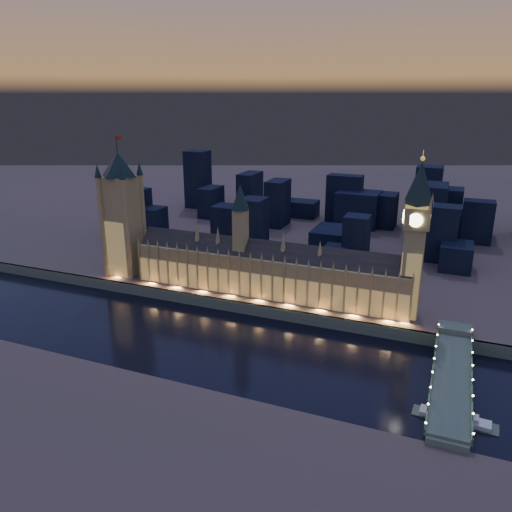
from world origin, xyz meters
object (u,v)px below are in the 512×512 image
at_px(elizabeth_tower, 416,228).
at_px(river_boat, 455,418).
at_px(victoria_tower, 122,208).
at_px(palace_of_westminster, 265,270).
at_px(westminster_bridge, 451,378).

bearing_deg(elizabeth_tower, river_boat, -70.91).
bearing_deg(victoria_tower, river_boat, -20.43).
bearing_deg(palace_of_westminster, victoria_tower, 179.92).
distance_m(westminster_bridge, river_boat, 28.38).
bearing_deg(river_boat, westminster_bridge, 96.08).
xyz_separation_m(victoria_tower, river_boat, (250.27, -93.23, -59.41)).
distance_m(elizabeth_tower, westminster_bridge, 94.05).
distance_m(palace_of_westminster, victoria_tower, 124.36).
distance_m(palace_of_westminster, river_boat, 162.45).
bearing_deg(palace_of_westminster, river_boat, -35.43).
xyz_separation_m(victoria_tower, elizabeth_tower, (218.00, 0.01, 5.96)).
distance_m(palace_of_westminster, elizabeth_tower, 106.57).
height_order(palace_of_westminster, river_boat, palace_of_westminster).
distance_m(elizabeth_tower, river_boat, 118.35).
relative_size(westminster_bridge, river_boat, 2.95).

